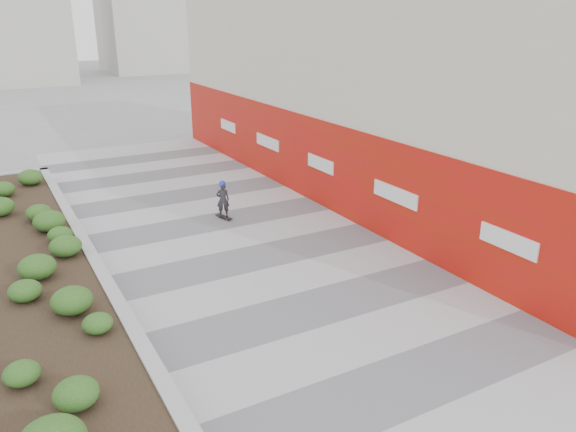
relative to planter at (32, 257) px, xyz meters
name	(u,v)px	position (x,y,z in m)	size (l,w,h in m)	color
ground	(365,345)	(5.50, -7.00, -0.42)	(160.00, 160.00, 0.00)	gray
walkway	(292,286)	(5.50, -4.00, -0.41)	(8.00, 36.00, 0.01)	#A8A8AD
building	(377,83)	(12.48, 1.98, 3.56)	(6.04, 24.08, 8.00)	beige
planter	(32,257)	(0.00, 0.00, 0.00)	(3.00, 18.00, 0.90)	#9E9EA0
manhole_cover	(310,282)	(6.00, -4.00, -0.42)	(0.44, 0.44, 0.01)	#595654
skateboarder	(223,199)	(5.92, 1.36, 0.25)	(0.49, 0.75, 1.31)	beige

